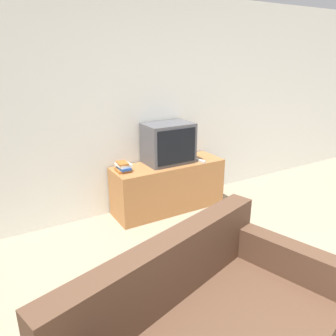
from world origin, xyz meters
name	(u,v)px	position (x,y,z in m)	size (l,w,h in m)	color
wall_back	(118,109)	(0.00, 3.03, 1.30)	(9.00, 0.06, 2.60)	silver
tv_stand	(168,186)	(0.52, 2.74, 0.31)	(1.44, 0.48, 0.62)	#9E6638
television	(168,143)	(0.54, 2.78, 0.87)	(0.60, 0.40, 0.50)	#4C4C51
book_stack	(123,167)	(-0.08, 2.76, 0.67)	(0.17, 0.22, 0.11)	#995623
remote_on_stand	(200,160)	(0.91, 2.61, 0.63)	(0.07, 0.19, 0.02)	#B7B7B7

